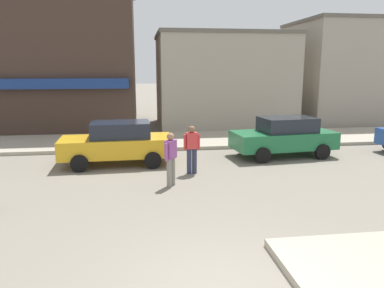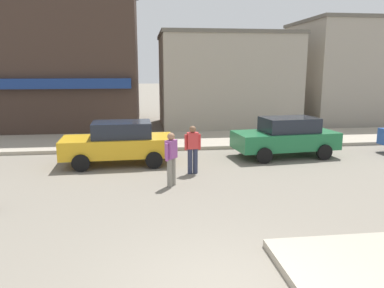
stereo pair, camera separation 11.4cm
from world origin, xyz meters
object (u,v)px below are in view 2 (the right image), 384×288
Objects in this scene: pedestrian_crossing_far at (193,148)px; pedestrian_crossing_near at (171,157)px; parked_car_nearest at (119,142)px; parked_car_second at (286,136)px.

pedestrian_crossing_near is at bearing -123.18° from pedestrian_crossing_far.
pedestrian_crossing_far is at bearing -32.69° from parked_car_nearest.
pedestrian_crossing_far reaches higher than parked_car_nearest.
parked_car_second is (6.47, 0.36, 0.00)m from parked_car_nearest.
parked_car_nearest is at bearing 120.96° from pedestrian_crossing_near.
pedestrian_crossing_far reaches higher than parked_car_second.
pedestrian_crossing_near is (-4.77, -3.19, 0.06)m from parked_car_second.
pedestrian_crossing_near is 1.46m from pedestrian_crossing_far.
parked_car_nearest is 2.52× the size of pedestrian_crossing_near.
parked_car_nearest is 6.48m from parked_car_second.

